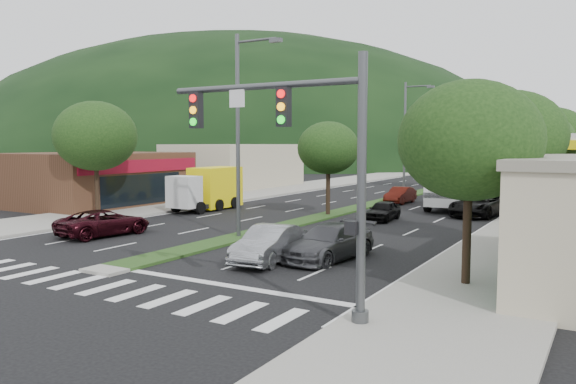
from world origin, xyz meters
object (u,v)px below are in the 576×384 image
Objects in this scene: tree_r_e at (564,141)px; tree_r_d at (552,137)px; tree_r_c at (534,143)px; streetlight_near at (241,126)px; motorhome at (457,181)px; sedan_silver at (269,244)px; car_queue_c at (400,195)px; box_truck at (209,190)px; tree_med_far at (439,140)px; streetlight_mid at (407,133)px; tree_l_a at (95,136)px; suv_maroon at (104,223)px; tree_med_near at (328,148)px; car_queue_d at (479,205)px; tree_r_a at (469,141)px; tree_r_b at (511,136)px; car_queue_b at (329,242)px; traffic_signal at (306,147)px; car_queue_a at (383,211)px.

tree_r_d is at bearing -90.00° from tree_r_e.
streetlight_near is at bearing -134.51° from tree_r_c.
tree_r_d is 0.74× the size of motorhome.
car_queue_c is (-2.80, 23.71, -0.08)m from sedan_silver.
tree_r_d is at bearing 13.24° from car_queue_c.
box_truck is at bearing -149.05° from motorhome.
tree_med_far is at bearing 106.13° from motorhome.
tree_r_c is 17.57m from streetlight_mid.
tree_l_a reaches higher than motorhome.
suv_maroon is 1.24× the size of car_queue_c.
tree_r_e is 1.53× the size of sedan_silver.
tree_r_c is at bearing -47.78° from streetlight_mid.
tree_med_near is 14.86m from tree_l_a.
tree_r_d is 1.33× the size of car_queue_d.
motorhome is (4.56, -0.78, 1.29)m from car_queue_c.
tree_r_a reaches higher than car_queue_d.
tree_r_b reaches higher than suv_maroon.
motorhome reaches higher than car_queue_b.
tree_r_a is at bearing 61.80° from traffic_signal.
tree_r_d is at bearing -118.93° from suv_maroon.
streetlight_mid is 1.64× the size of box_truck.
box_truck is (-20.83, -3.20, -3.33)m from tree_r_c.
tree_r_c reaches higher than car_queue_d.
tree_r_d reaches higher than tree_r_c.
streetlight_mid is at bearing 132.22° from tree_r_c.
tree_r_a is at bearing -9.23° from car_queue_b.
tree_med_near is at bearing -127.42° from motorhome.
suv_maroon is 0.99× the size of car_queue_b.
car_queue_a is at bearing -81.62° from tree_med_far.
car_queue_c is (-10.50, 15.79, -4.39)m from tree_r_b.
streetlight_near reaches higher than car_queue_c.
tree_r_a is at bearing -73.30° from tree_med_far.
tree_r_b is (2.97, 13.54, 0.39)m from traffic_signal.
motorhome is (5.85, 19.02, -3.65)m from streetlight_near.
streetlight_near is 20.44m from car_queue_c.
tree_r_b reaches higher than tree_med_far.
motorhome is at bearing -70.36° from tree_med_far.
tree_l_a is 2.04× the size of car_queue_a.
tree_med_near is 10.60m from car_queue_c.
tree_med_far reaches higher than tree_r_e.
car_queue_b is at bearing -103.55° from tree_r_d.
car_queue_a is 12.76m from box_truck.
streetlight_mid is at bearing 130.86° from motorhome.
tree_l_a is 18.69m from car_queue_a.
tree_med_far reaches higher than tree_r_c.
tree_r_c is at bearing 82.15° from traffic_signal.
tree_r_a reaches higher than car_queue_c.
tree_r_c is 1.34× the size of suv_maroon.
streetlight_mid is (0.21, 15.00, 1.16)m from tree_med_near.
tree_r_a is 1.37× the size of suv_maroon.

